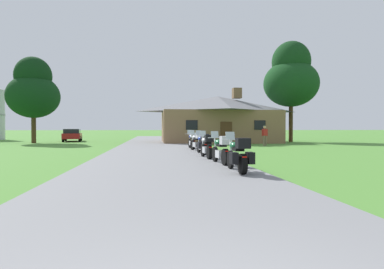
% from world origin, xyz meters
% --- Properties ---
extents(ground_plane, '(500.00, 500.00, 0.00)m').
position_xyz_m(ground_plane, '(0.00, 20.00, 0.00)').
color(ground_plane, '#4C8433').
extents(asphalt_driveway, '(6.40, 80.00, 0.06)m').
position_xyz_m(asphalt_driveway, '(0.00, 18.00, 0.03)').
color(asphalt_driveway, slate).
rests_on(asphalt_driveway, ground).
extents(motorcycle_green_nearest_to_camera, '(0.73, 2.08, 1.30)m').
position_xyz_m(motorcycle_green_nearest_to_camera, '(2.33, 8.41, 0.61)').
color(motorcycle_green_nearest_to_camera, black).
rests_on(motorcycle_green_nearest_to_camera, asphalt_driveway).
extents(motorcycle_green_second_in_row, '(0.67, 2.08, 1.30)m').
position_xyz_m(motorcycle_green_second_in_row, '(2.30, 10.96, 0.62)').
color(motorcycle_green_second_in_row, black).
rests_on(motorcycle_green_second_in_row, asphalt_driveway).
extents(motorcycle_white_third_in_row, '(0.66, 2.08, 1.30)m').
position_xyz_m(motorcycle_white_third_in_row, '(2.14, 13.52, 0.62)').
color(motorcycle_white_third_in_row, black).
rests_on(motorcycle_white_third_in_row, asphalt_driveway).
extents(motorcycle_blue_fourth_in_row, '(0.82, 2.08, 1.30)m').
position_xyz_m(motorcycle_blue_fourth_in_row, '(2.32, 16.01, 0.61)').
color(motorcycle_blue_fourth_in_row, black).
rests_on(motorcycle_blue_fourth_in_row, asphalt_driveway).
extents(motorcycle_silver_fifth_in_row, '(0.82, 2.07, 1.30)m').
position_xyz_m(motorcycle_silver_fifth_in_row, '(2.32, 18.62, 0.62)').
color(motorcycle_silver_fifth_in_row, black).
rests_on(motorcycle_silver_fifth_in_row, asphalt_driveway).
extents(motorcycle_blue_farthest_in_row, '(0.66, 2.08, 1.30)m').
position_xyz_m(motorcycle_blue_farthest_in_row, '(2.31, 20.93, 0.62)').
color(motorcycle_blue_farthest_in_row, black).
rests_on(motorcycle_blue_farthest_in_row, asphalt_driveway).
extents(stone_lodge, '(12.38, 8.80, 5.80)m').
position_xyz_m(stone_lodge, '(6.45, 32.49, 2.52)').
color(stone_lodge, brown).
rests_on(stone_lodge, ground).
extents(bystander_red_shirt_near_lodge, '(0.54, 0.27, 1.69)m').
position_xyz_m(bystander_red_shirt_near_lodge, '(8.98, 24.85, 0.95)').
color(bystander_red_shirt_near_lodge, '#75664C').
rests_on(bystander_red_shirt_near_lodge, ground).
extents(tree_right_of_lodge, '(5.94, 5.94, 10.96)m').
position_xyz_m(tree_right_of_lodge, '(14.59, 32.42, 7.06)').
color(tree_right_of_lodge, '#422D19').
rests_on(tree_right_of_lodge, ground).
extents(tree_left_far, '(5.06, 5.06, 8.58)m').
position_xyz_m(tree_left_far, '(-12.23, 32.34, 5.26)').
color(tree_left_far, '#422D19').
rests_on(tree_left_far, ground).
extents(parked_red_suv_far_left, '(2.54, 4.83, 1.40)m').
position_xyz_m(parked_red_suv_far_left, '(-9.45, 36.31, 0.78)').
color(parked_red_suv_far_left, maroon).
rests_on(parked_red_suv_far_left, ground).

